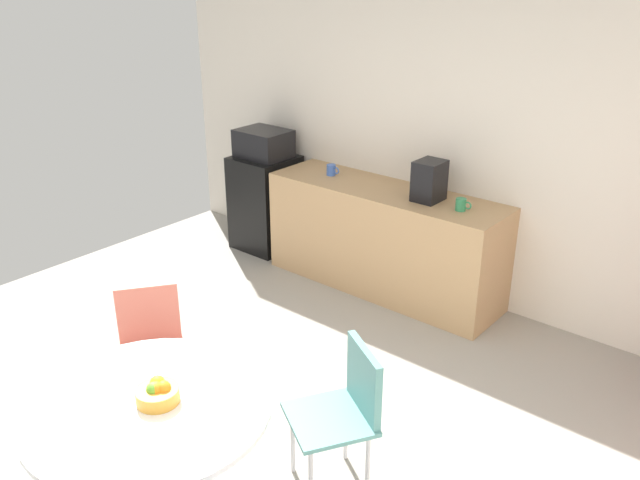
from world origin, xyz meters
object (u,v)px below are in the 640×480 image
Objects in this scene: microwave at (264,143)px; chair_teal at (347,402)px; coffee_maker at (429,181)px; mug_white at (461,205)px; mini_fridge at (266,202)px; round_table at (151,427)px; fruit_bowl at (158,393)px; mug_green at (331,170)px; chair_coral at (150,337)px.

microwave reaches higher than chair_teal.
coffee_maker is (1.80, 0.00, 0.01)m from microwave.
mini_fridge is at bearing 178.88° from mug_white.
fruit_bowl is (0.02, 0.05, 0.18)m from round_table.
mug_green is at bearing 0.89° from microwave.
round_table is at bearing -54.39° from mini_fridge.
microwave is at bearing -179.11° from mug_green.
mug_green is (-0.46, 2.33, 0.43)m from chair_coral.
coffee_maker is (-0.27, 2.90, 0.43)m from round_table.
mug_white reaches higher than round_table.
fruit_bowl is 3.14m from mug_green.
microwave is 2.12m from mug_white.
chair_coral is 4.06× the size of fruit_bowl.
mini_fridge is at bearing 118.75° from chair_coral.
coffee_maker is at bearing -0.73° from mug_green.
coffee_maker is (0.99, -0.01, 0.11)m from mug_green.
round_table is at bearing -109.97° from fruit_bowl.
mug_white is at bearing 69.49° from chair_coral.
round_table is at bearing -54.39° from microwave.
mug_green is 0.40× the size of coffee_maker.
microwave is 2.35× the size of fruit_bowl.
fruit_bowl is at bearing -33.25° from chair_coral.
round_table is 1.39× the size of chair_teal.
mug_white is at bearing -1.12° from mini_fridge.
mug_white is at bearing -2.38° from mug_green.
round_table is (2.07, -2.90, -0.42)m from microwave.
round_table is 1.00m from chair_teal.
microwave is at bearing 0.00° from mini_fridge.
chair_teal is 6.43× the size of mug_green.
mug_white is at bearing 103.15° from chair_teal.
round_table is 2.94m from coffee_maker.
mug_white is (2.12, -0.04, 0.49)m from mini_fridge.
coffee_maker is (0.54, 2.31, 0.54)m from chair_coral.
chair_teal is 2.75m from mug_green.
mini_fridge is 1.90m from coffee_maker.
mini_fridge reaches higher than chair_teal.
mug_white reaches higher than chair_teal.
mug_white is 1.31m from mug_green.
mug_green reaches higher than chair_coral.
chair_teal reaches higher than round_table.
mug_green reaches higher than round_table.
fruit_bowl is at bearing -53.75° from microwave.
chair_teal is (2.59, -2.04, 0.06)m from mini_fridge.
chair_teal is at bearing -38.31° from microwave.
mug_green is at bearing 114.05° from fruit_bowl.
coffee_maker reaches higher than microwave.
fruit_bowl is at bearing 70.03° from round_table.
microwave reaches higher than round_table.
chair_coral is 2.43m from coffee_maker.
round_table is 0.18m from fruit_bowl.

